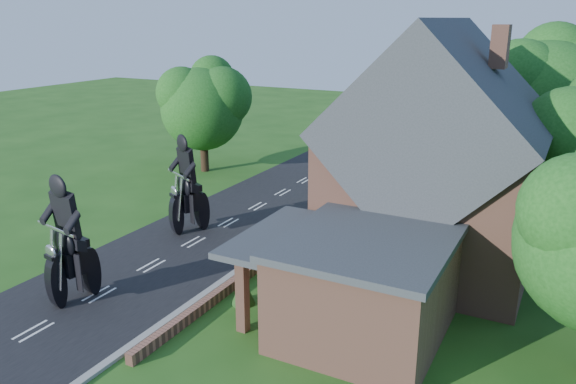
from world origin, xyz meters
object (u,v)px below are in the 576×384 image
at_px(annex, 362,284).
at_px(house, 436,166).
at_px(motorcycle_lead, 74,282).
at_px(motorcycle_follow, 190,217).
at_px(garden_wall, 293,240).

bearing_deg(annex, house, 84.76).
height_order(motorcycle_lead, motorcycle_follow, motorcycle_lead).
height_order(house, motorcycle_follow, house).
relative_size(garden_wall, motorcycle_follow, 13.82).
distance_m(motorcycle_lead, motorcycle_follow, 7.84).
height_order(house, annex, house).
distance_m(house, motorcycle_follow, 12.21).
xyz_separation_m(garden_wall, motorcycle_follow, (-5.32, -0.91, 0.54)).
distance_m(garden_wall, annex, 8.19).
xyz_separation_m(garden_wall, annex, (5.57, -5.80, 1.57)).
height_order(annex, motorcycle_follow, annex).
bearing_deg(motorcycle_follow, house, -143.48).
xyz_separation_m(garden_wall, motorcycle_lead, (-4.75, -8.73, 0.54)).
relative_size(garden_wall, house, 2.15).
distance_m(house, motorcycle_lead, 15.07).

